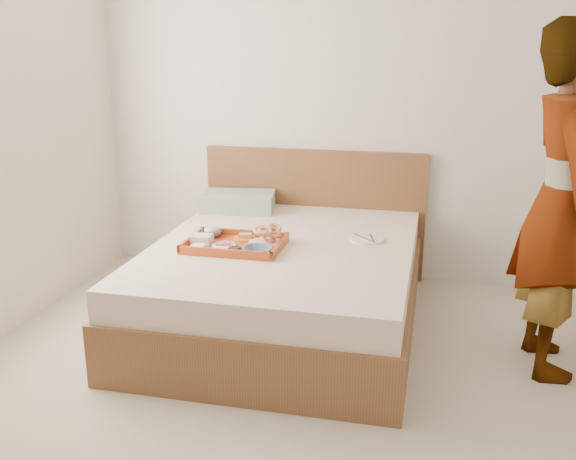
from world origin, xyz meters
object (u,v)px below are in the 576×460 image
(tray, at_px, (235,243))
(person, at_px, (562,203))
(dinner_plate, at_px, (367,239))
(bed, at_px, (284,284))

(tray, bearing_deg, person, -1.69)
(tray, relative_size, dinner_plate, 2.65)
(person, bearing_deg, dinner_plate, 63.73)
(bed, bearing_deg, dinner_plate, 21.13)
(dinner_plate, xyz_separation_m, person, (1.03, -0.37, 0.38))
(tray, distance_m, dinner_plate, 0.82)
(person, bearing_deg, bed, 76.61)
(bed, xyz_separation_m, dinner_plate, (0.49, 0.19, 0.27))
(bed, relative_size, person, 1.09)
(dinner_plate, bearing_deg, person, -19.63)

